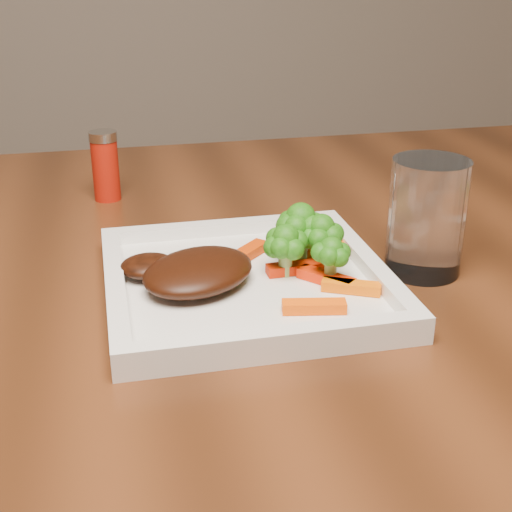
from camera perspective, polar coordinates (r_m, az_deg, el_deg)
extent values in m
cube|color=white|center=(0.70, -0.80, -2.39)|extent=(0.27, 0.27, 0.01)
ellipsoid|color=#331307|center=(0.68, -4.64, -1.24)|extent=(0.15, 0.14, 0.03)
cube|color=#FF5504|center=(0.64, 4.67, -4.05)|extent=(0.06, 0.03, 0.01)
cube|color=#FB6A04|center=(0.68, 7.63, -2.45)|extent=(0.06, 0.04, 0.01)
cube|color=#DF4C03|center=(0.76, 5.79, 0.70)|extent=(0.06, 0.03, 0.01)
cube|color=#C83603|center=(0.74, -0.74, 0.23)|extent=(0.05, 0.05, 0.01)
cube|color=#F82904|center=(0.69, 5.63, -1.76)|extent=(0.05, 0.05, 0.01)
cube|color=red|center=(0.71, 3.19, -0.96)|extent=(0.06, 0.02, 0.01)
cylinder|color=#A91709|center=(0.96, -11.96, 7.06)|extent=(0.04, 0.04, 0.09)
cylinder|color=white|center=(0.74, 13.49, 3.03)|extent=(0.10, 0.10, 0.12)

